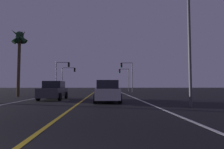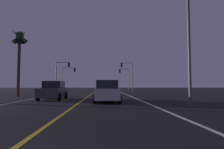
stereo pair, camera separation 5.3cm
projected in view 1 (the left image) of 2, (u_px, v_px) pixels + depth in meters
lane_edge_right at (141, 100)px, 16.39m from camera, size 0.16×41.02×0.01m
lane_edge_left at (22, 101)px, 15.95m from camera, size 0.16×41.02×0.01m
lane_center_divider at (82, 101)px, 16.17m from camera, size 0.16×41.02×0.01m
car_lead_same_lane at (107, 92)px, 14.94m from camera, size 2.02×4.30×1.70m
car_oncoming at (54, 91)px, 17.46m from camera, size 2.02×4.30×1.70m
traffic_light_near_right at (127, 70)px, 37.65m from camera, size 2.45×0.36×5.80m
traffic_light_near_left at (62, 70)px, 37.10m from camera, size 2.74×0.36×5.84m
traffic_light_far_right at (124, 75)px, 43.10m from camera, size 2.34×0.36×5.03m
traffic_light_far_left at (69, 74)px, 42.58m from camera, size 3.05×0.36×5.27m
street_lamp_right_near at (181, 32)px, 11.79m from camera, size 2.09×0.44×7.16m
palm_tree_left_mid at (19, 42)px, 22.19m from camera, size 2.03×1.97×7.92m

